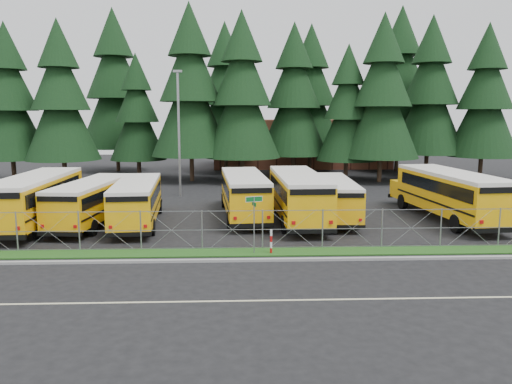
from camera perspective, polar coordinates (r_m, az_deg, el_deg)
ground at (r=26.09m, az=2.84°, el=-5.92°), size 120.00×120.00×0.00m
curb at (r=23.11m, az=3.52°, el=-7.73°), size 50.00×0.25×0.12m
grass_verge at (r=24.45m, az=3.19°, el=-6.86°), size 50.00×1.40×0.06m
road_lane_line at (r=18.51m, az=5.07°, el=-12.19°), size 50.00×0.12×0.01m
chainlink_fence at (r=24.89m, az=3.06°, el=-4.28°), size 44.00×0.10×2.00m
brick_building at (r=65.76m, az=5.00°, el=5.62°), size 22.00×10.00×6.00m
bus_0 at (r=32.73m, az=-23.65°, el=-0.89°), size 2.89×11.73×3.07m
bus_1 at (r=31.96m, az=-18.04°, el=-1.15°), size 3.51×10.43×2.68m
bus_2 at (r=31.14m, az=-13.38°, el=-1.20°), size 3.31×10.45×2.70m
bus_4 at (r=32.52m, az=-1.41°, el=-0.40°), size 3.38×11.05×2.86m
bus_5 at (r=31.44m, az=4.74°, el=-0.58°), size 3.06×11.66×3.04m
bus_6 at (r=32.33m, az=8.85°, el=-0.81°), size 2.77×9.89×2.57m
bus_east at (r=33.84m, az=21.04°, el=-0.40°), size 3.87×12.11×3.12m
street_sign at (r=23.73m, az=-0.22°, el=-2.36°), size 0.81×0.53×2.81m
striped_bollard at (r=24.04m, az=1.74°, el=-5.72°), size 0.11×0.11×1.20m
light_standard at (r=40.96m, az=-8.81°, el=7.13°), size 0.70×0.35×10.14m
conifer_0 at (r=55.06m, az=-26.40°, el=9.10°), size 7.03×7.03×15.55m
conifer_1 at (r=51.91m, az=-21.42°, el=9.54°), size 7.08×7.08×15.67m
conifer_2 at (r=54.35m, az=-13.41°, el=8.44°), size 5.88×5.88×13.01m
conifer_3 at (r=50.55m, az=-7.51°, el=11.14°), size 7.91×7.91×17.49m
conifer_4 at (r=49.53m, az=-1.61°, el=10.75°), size 7.52×7.52×16.62m
conifer_5 at (r=53.68m, az=4.34°, el=10.36°), size 7.33×7.33×16.21m
conifer_6 at (r=51.80m, az=10.40°, el=8.89°), size 6.17×6.17×13.65m
conifer_7 at (r=51.05m, az=14.23°, el=10.31°), size 7.42×7.42×16.40m
conifer_8 at (r=57.07m, az=19.23°, el=10.22°), size 7.70×7.70×17.02m
conifer_9 at (r=57.08m, az=24.69°, el=9.34°), size 7.19×7.19×15.90m
conifer_10 at (r=61.54m, az=-15.80°, el=11.07°), size 8.51×8.51×18.82m
conifer_11 at (r=58.38m, az=-3.53°, el=10.68°), size 7.73×7.73×17.10m
conifer_12 at (r=59.45m, az=6.26°, el=10.56°), size 7.69×7.69×17.00m
conifer_13 at (r=61.82m, az=16.07°, el=11.16°), size 8.62×8.62×19.06m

